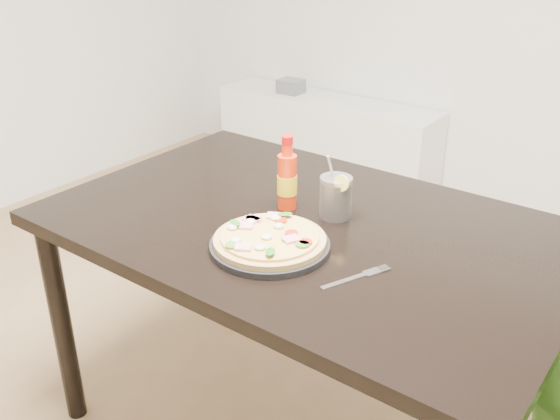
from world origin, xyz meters
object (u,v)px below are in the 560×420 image
Objects in this scene: cola_cup at (336,198)px; plate at (270,245)px; hot_sauce_bottle at (287,180)px; media_console at (325,139)px; dining_table at (306,248)px; pizza at (269,238)px; fork at (358,277)px.

plate is at bearing -97.28° from cola_cup.
media_console is at bearing 119.63° from hot_sauce_bottle.
cola_cup is 2.17m from media_console.
dining_table is 0.20m from hot_sauce_bottle.
hot_sauce_bottle reaches higher than pizza.
pizza is at bearing -154.40° from fork.
hot_sauce_bottle reaches higher than dining_table.
cola_cup reaches higher than media_console.
fork is at bearing -30.28° from hot_sauce_bottle.
dining_table is 4.67× the size of plate.
hot_sauce_bottle is (-0.10, 0.22, 0.06)m from pizza.
hot_sauce_bottle is at bearing 157.50° from dining_table.
cola_cup is at bearing 154.97° from fork.
media_console is at bearing 121.32° from dining_table.
pizza is at bearing 167.13° from plate.
plate is 0.25m from hot_sauce_bottle.
pizza is 2.35m from media_console.
plate reaches higher than media_console.
dining_table is at bearing 170.30° from fork.
media_console is (-1.01, 1.78, -0.58)m from hot_sauce_bottle.
pizza is (-0.00, 0.00, 0.02)m from plate.
fork is at bearing 2.59° from plate.
hot_sauce_bottle is at bearing -166.44° from cola_cup.
dining_table is at bearing -58.68° from media_console.
cola_cup is at bearing 82.16° from pizza.
hot_sauce_bottle is at bearing -60.37° from media_console.
cola_cup reaches higher than plate.
pizza reaches higher than fork.
dining_table is 1.00× the size of media_console.
hot_sauce_bottle is 2.13m from media_console.
hot_sauce_bottle reaches higher than cola_cup.
hot_sauce_bottle reaches higher than fork.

